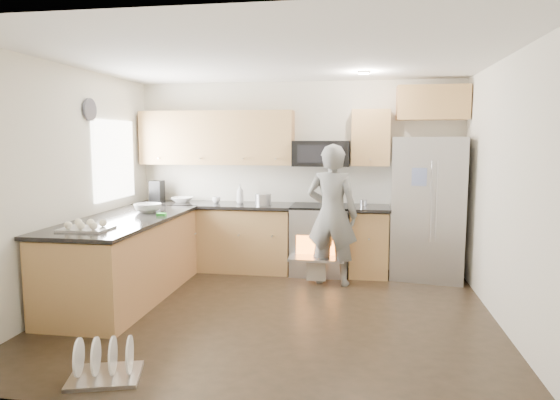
% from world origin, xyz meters
% --- Properties ---
extents(ground, '(4.50, 4.50, 0.00)m').
position_xyz_m(ground, '(0.00, 0.00, 0.00)').
color(ground, black).
rests_on(ground, ground).
extents(room_shell, '(4.54, 4.04, 2.62)m').
position_xyz_m(room_shell, '(-0.04, 0.02, 1.67)').
color(room_shell, beige).
rests_on(room_shell, ground).
extents(back_cabinet_run, '(4.45, 0.64, 2.50)m').
position_xyz_m(back_cabinet_run, '(-0.58, 1.75, 0.96)').
color(back_cabinet_run, '#AF7546').
rests_on(back_cabinet_run, ground).
extents(peninsula, '(0.96, 2.36, 1.03)m').
position_xyz_m(peninsula, '(-1.75, 0.25, 0.46)').
color(peninsula, '#AF7546').
rests_on(peninsula, ground).
extents(stove_range, '(0.76, 0.97, 1.79)m').
position_xyz_m(stove_range, '(0.35, 1.69, 0.68)').
color(stove_range, '#B7B7BC').
rests_on(stove_range, ground).
extents(refrigerator, '(1.01, 0.85, 1.84)m').
position_xyz_m(refrigerator, '(1.77, 1.70, 0.92)').
color(refrigerator, '#B7B7BC').
rests_on(refrigerator, ground).
extents(person, '(0.71, 0.54, 1.76)m').
position_xyz_m(person, '(0.54, 1.20, 0.88)').
color(person, slate).
rests_on(person, ground).
extents(dish_rack, '(0.62, 0.55, 0.32)m').
position_xyz_m(dish_rack, '(-1.02, -1.60, 0.09)').
color(dish_rack, '#B7B7BC').
rests_on(dish_rack, ground).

